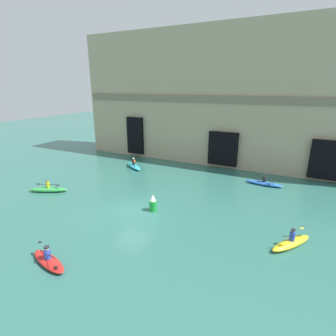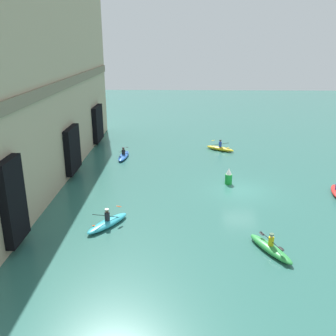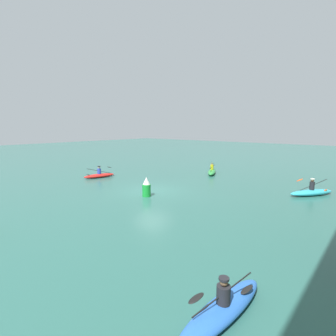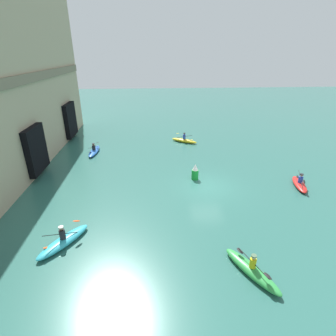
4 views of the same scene
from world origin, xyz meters
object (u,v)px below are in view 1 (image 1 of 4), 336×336
kayak_red (49,260)px  marker_buoy (153,203)px  kayak_cyan (134,166)px  kayak_yellow (291,243)px  kayak_blue (264,183)px  kayak_green (49,189)px

kayak_red → marker_buoy: 8.16m
marker_buoy → kayak_cyan: bearing=131.3°
kayak_yellow → kayak_blue: kayak_yellow is taller
kayak_red → kayak_cyan: bearing=122.5°
kayak_cyan → kayak_red: (5.58, -16.40, -0.02)m
kayak_blue → kayak_red: bearing=-112.7°
kayak_green → marker_buoy: marker_buoy is taller
kayak_blue → marker_buoy: (-6.82, -9.42, 0.39)m
kayak_red → marker_buoy: (1.85, 7.94, 0.39)m
kayak_yellow → kayak_red: (-11.45, -7.59, -0.01)m
kayak_cyan → kayak_green: bearing=-72.2°
kayak_blue → marker_buoy: size_ratio=2.62×
kayak_yellow → kayak_red: 13.74m
kayak_cyan → kayak_red: kayak_cyan is taller
kayak_green → kayak_cyan: size_ratio=1.03×
kayak_red → marker_buoy: size_ratio=2.26×
kayak_yellow → kayak_green: bearing=126.0°
kayak_blue → kayak_red: 19.41m
kayak_yellow → kayak_cyan: bearing=96.8°
kayak_yellow → kayak_red: bearing=157.7°
kayak_yellow → kayak_blue: (-2.79, 9.77, -0.02)m
kayak_blue → kayak_red: size_ratio=1.16×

